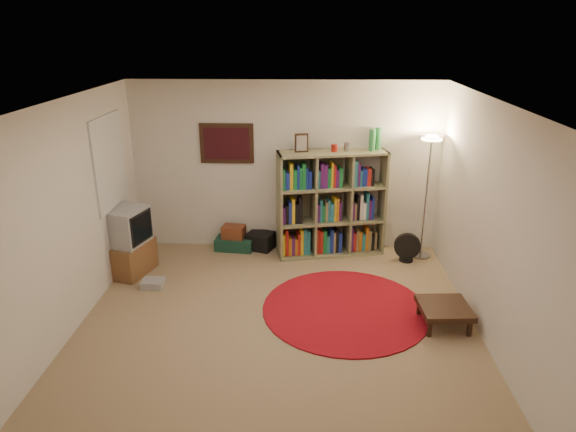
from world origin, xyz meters
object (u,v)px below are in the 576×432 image
bookshelf (329,205)px  suitcase (235,243)px  floor_lamp (430,157)px  tv_stand (129,242)px  side_table (444,309)px  floor_fan (407,248)px

bookshelf → suitcase: (-1.41, 0.08, -0.66)m
bookshelf → floor_lamp: bearing=-14.9°
tv_stand → side_table: (3.96, -1.17, -0.24)m
floor_fan → tv_stand: tv_stand is taller
floor_lamp → floor_fan: (-0.24, -0.20, -1.29)m
floor_lamp → floor_fan: 1.33m
floor_lamp → suitcase: (-2.78, 0.16, -1.41)m
floor_fan → bookshelf: bearing=174.3°
bookshelf → floor_fan: 1.27m
bookshelf → floor_fan: (1.12, -0.28, -0.53)m
bookshelf → side_table: 2.38m
bookshelf → tv_stand: 2.85m
bookshelf → tv_stand: size_ratio=1.97×
floor_fan → side_table: size_ratio=0.73×
floor_lamp → suitcase: bearing=176.6°
tv_stand → floor_fan: bearing=23.7°
tv_stand → side_table: bearing=-0.2°
floor_lamp → side_table: (-0.13, -1.87, -1.29)m
bookshelf → floor_lamp: (1.36, -0.09, 0.76)m
floor_fan → suitcase: 2.56m
floor_lamp → side_table: 2.28m
bookshelf → side_table: bookshelf is taller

